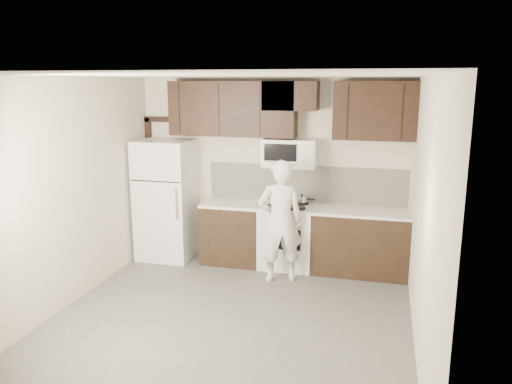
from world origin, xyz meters
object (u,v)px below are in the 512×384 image
at_px(stove, 287,236).
at_px(refrigerator, 167,200).
at_px(microwave, 290,153).
at_px(person, 280,221).

relative_size(stove, refrigerator, 0.52).
bearing_deg(microwave, stove, -89.90).
bearing_deg(person, microwave, -109.92).
bearing_deg(stove, person, -89.07).
xyz_separation_m(microwave, person, (0.01, -0.67, -0.82)).
height_order(microwave, person, microwave).
height_order(microwave, refrigerator, microwave).
bearing_deg(refrigerator, stove, 1.51).
height_order(refrigerator, person, refrigerator).
xyz_separation_m(microwave, refrigerator, (-1.85, -0.17, -0.75)).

